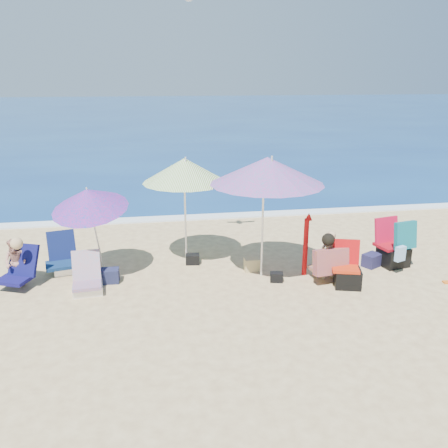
{
  "coord_description": "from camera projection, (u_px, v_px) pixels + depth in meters",
  "views": [
    {
      "loc": [
        -1.72,
        -7.76,
        3.93
      ],
      "look_at": [
        -0.3,
        1.0,
        1.1
      ],
      "focal_mm": 37.71,
      "sensor_mm": 36.0,
      "label": 1
    }
  ],
  "objects": [
    {
      "name": "bag_black_b",
      "position": [
        276.0,
        277.0,
        9.32
      ],
      "size": [
        0.28,
        0.22,
        0.19
      ],
      "color": "black",
      "rests_on": "ground"
    },
    {
      "name": "chair_rainbow",
      "position": [
        87.0,
        282.0,
        8.85
      ],
      "size": [
        0.59,
        0.73,
        0.74
      ],
      "color": "#D6584B",
      "rests_on": "ground"
    },
    {
      "name": "umbrella_blue",
      "position": [
        89.0,
        199.0,
        9.01
      ],
      "size": [
        1.88,
        1.92,
        2.01
      ],
      "color": "silver",
      "rests_on": "ground"
    },
    {
      "name": "person_left",
      "position": [
        17.0,
        263.0,
        9.02
      ],
      "size": [
        0.84,
        0.8,
        1.05
      ],
      "color": "#AB7467",
      "rests_on": "ground"
    },
    {
      "name": "bag_tan",
      "position": [
        252.0,
        265.0,
        9.83
      ],
      "size": [
        0.32,
        0.23,
        0.27
      ],
      "color": "tan",
      "rests_on": "ground"
    },
    {
      "name": "umbrella_striped",
      "position": [
        185.0,
        170.0,
        9.66
      ],
      "size": [
        2.24,
        2.24,
        2.34
      ],
      "color": "white",
      "rests_on": "ground"
    },
    {
      "name": "camp_chair_right",
      "position": [
        394.0,
        249.0,
        10.0
      ],
      "size": [
        0.72,
        0.98,
        1.06
      ],
      "color": "#9D0B18",
      "rests_on": "ground"
    },
    {
      "name": "camp_chair_left",
      "position": [
        347.0,
        273.0,
        9.08
      ],
      "size": [
        0.65,
        0.62,
        0.88
      ],
      "color": "red",
      "rests_on": "ground"
    },
    {
      "name": "umbrella_turquoise",
      "position": [
        267.0,
        171.0,
        8.85
      ],
      "size": [
        2.88,
        2.88,
        2.5
      ],
      "color": "white",
      "rests_on": "ground"
    },
    {
      "name": "person_center",
      "position": [
        329.0,
        257.0,
        9.23
      ],
      "size": [
        0.73,
        0.72,
        1.03
      ],
      "color": "tan",
      "rests_on": "ground"
    },
    {
      "name": "foam",
      "position": [
        212.0,
        217.0,
        13.54
      ],
      "size": [
        120.0,
        0.5,
        0.04
      ],
      "color": "white",
      "rests_on": "ground"
    },
    {
      "name": "bag_navy_b",
      "position": [
        372.0,
        260.0,
        10.05
      ],
      "size": [
        0.46,
        0.43,
        0.28
      ],
      "color": "#1D1C3E",
      "rests_on": "ground"
    },
    {
      "name": "furled_umbrella",
      "position": [
        306.0,
        241.0,
        9.46
      ],
      "size": [
        0.19,
        0.18,
        1.32
      ],
      "color": "#BA0D0E",
      "rests_on": "ground"
    },
    {
      "name": "sea",
      "position": [
        162.0,
        113.0,
        51.09
      ],
      "size": [
        120.0,
        80.0,
        0.12
      ],
      "color": "navy",
      "rests_on": "ground"
    },
    {
      "name": "chair_navy",
      "position": [
        65.0,
        261.0,
        9.8
      ],
      "size": [
        0.8,
        0.88,
        0.8
      ],
      "color": "#0D264C",
      "rests_on": "ground"
    },
    {
      "name": "ground",
      "position": [
        248.0,
        295.0,
        8.75
      ],
      "size": [
        120.0,
        120.0,
        0.0
      ],
      "color": "#D8BC84",
      "rests_on": "ground"
    },
    {
      "name": "bag_black_a",
      "position": [
        193.0,
        259.0,
        10.19
      ],
      "size": [
        0.32,
        0.25,
        0.22
      ],
      "color": "black",
      "rests_on": "ground"
    },
    {
      "name": "bag_navy_a",
      "position": [
        110.0,
        276.0,
        9.27
      ],
      "size": [
        0.37,
        0.27,
        0.28
      ],
      "color": "#1B1F3D",
      "rests_on": "ground"
    }
  ]
}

